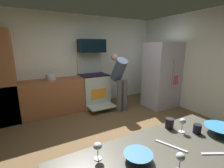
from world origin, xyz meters
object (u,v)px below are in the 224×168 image
wine_glass_far (180,158)px  mug_coffee (197,129)px  stock_pot (51,77)px  refrigerator (162,75)px  mug_tea (169,123)px  wine_glass_mid (98,147)px  wine_glass_near (183,122)px  oven_range (94,89)px  person_cook (120,78)px  mixing_bowl_small (138,157)px  microwave (92,46)px  mixing_bowl_large (220,130)px

wine_glass_far → mug_coffee: 0.64m
mug_coffee → stock_pot: (-0.86, 3.39, 0.03)m
refrigerator → mug_coffee: refrigerator is taller
mug_tea → wine_glass_mid: bearing=-175.7°
mug_tea → stock_pot: (-0.69, 3.18, 0.02)m
wine_glass_mid → wine_glass_near: bearing=-3.5°
wine_glass_far → oven_range: bearing=76.1°
wine_glass_far → mug_tea: bearing=47.4°
person_cook → mixing_bowl_small: person_cook is taller
wine_glass_near → refrigerator: bearing=47.3°
mixing_bowl_small → stock_pot: (-0.09, 3.41, 0.05)m
microwave → mixing_bowl_large: bearing=-91.9°
oven_range → mug_tea: bearing=-98.5°
mug_tea → stock_pot: bearing=102.3°
mug_coffee → wine_glass_far: bearing=-156.6°
mixing_bowl_small → mug_coffee: size_ratio=2.44×
microwave → mug_coffee: 3.57m
refrigerator → mug_coffee: 3.14m
wine_glass_far → wine_glass_near: bearing=36.0°
oven_range → wine_glass_far: 3.77m
oven_range → stock_pot: size_ratio=6.53×
person_cook → stock_pot: 1.78m
mixing_bowl_large → stock_pot: bearing=106.6°
oven_range → mug_coffee: bearing=-95.2°
refrigerator → person_cook: bearing=163.9°
refrigerator → person_cook: 1.26m
oven_range → mixing_bowl_large: oven_range is taller
person_cook → wine_glass_mid: 3.19m
mixing_bowl_large → mug_coffee: size_ratio=3.25×
oven_range → stock_pot: bearing=179.3°
oven_range → microwave: microwave is taller
microwave → mug_tea: size_ratio=6.84×
microwave → wine_glass_near: size_ratio=4.99×
oven_range → refrigerator: 2.01m
refrigerator → wine_glass_mid: bearing=-143.4°
person_cook → mixing_bowl_large: size_ratio=5.18×
refrigerator → oven_range: bearing=150.4°
refrigerator → stock_pot: 3.04m
wine_glass_near → wine_glass_mid: size_ratio=1.05×
oven_range → microwave: (0.00, 0.09, 1.24)m
person_cook → stock_pot: (-1.66, 0.64, 0.06)m
mixing_bowl_large → wine_glass_mid: bearing=167.8°
microwave → refrigerator: (1.71, -1.07, -0.83)m
wine_glass_mid → mug_coffee: 1.03m
microwave → person_cook: (0.50, -0.72, -0.84)m
refrigerator → wine_glass_mid: size_ratio=13.06×
microwave → mug_tea: microwave is taller
wine_glass_far → mug_tea: size_ratio=1.39×
person_cook → mixing_bowl_large: (-0.62, -2.87, 0.02)m
wine_glass_near → wine_glass_far: (-0.47, -0.34, 0.00)m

